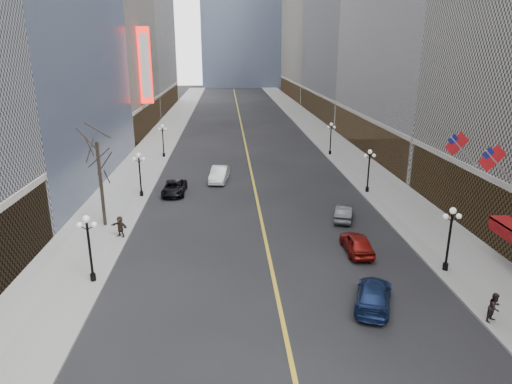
{
  "coord_description": "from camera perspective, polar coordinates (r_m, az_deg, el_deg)",
  "views": [
    {
      "loc": [
        -2.92,
        2.75,
        14.57
      ],
      "look_at": [
        -1.78,
        20.48,
        8.99
      ],
      "focal_mm": 32.0,
      "sensor_mm": 36.0,
      "label": 1
    }
  ],
  "objects": [
    {
      "name": "sidewalk_east",
      "position": [
        70.85,
        10.26,
        5.35
      ],
      "size": [
        6.0,
        230.0,
        0.15
      ],
      "primitive_type": "cube",
      "color": "gray",
      "rests_on": "ground"
    },
    {
      "name": "sidewalk_west",
      "position": [
        69.68,
        -12.8,
        5.0
      ],
      "size": [
        6.0,
        230.0,
        0.15
      ],
      "primitive_type": "cube",
      "color": "gray",
      "rests_on": "ground"
    },
    {
      "name": "lane_line",
      "position": [
        78.67,
        -1.5,
        6.77
      ],
      "size": [
        0.25,
        200.0,
        0.02
      ],
      "primitive_type": "cube",
      "color": "gold",
      "rests_on": "ground"
    },
    {
      "name": "bldg_east_c",
      "position": [
        108.76,
        14.99,
        21.96
      ],
      "size": [
        26.6,
        40.6,
        48.8
      ],
      "color": "gray",
      "rests_on": "ground"
    },
    {
      "name": "streetlamp_east_1",
      "position": [
        33.1,
        23.09,
        -4.68
      ],
      "size": [
        1.26,
        0.44,
        4.52
      ],
      "color": "black",
      "rests_on": "sidewalk_east"
    },
    {
      "name": "streetlamp_east_2",
      "position": [
        49.0,
        13.93,
        3.14
      ],
      "size": [
        1.26,
        0.44,
        4.52
      ],
      "color": "black",
      "rests_on": "sidewalk_east"
    },
    {
      "name": "streetlamp_east_3",
      "position": [
        65.98,
        9.34,
        7.02
      ],
      "size": [
        1.26,
        0.44,
        4.52
      ],
      "color": "black",
      "rests_on": "sidewalk_east"
    },
    {
      "name": "streetlamp_west_1",
      "position": [
        30.95,
        -20.17,
        -5.85
      ],
      "size": [
        1.26,
        0.44,
        4.52
      ],
      "color": "black",
      "rests_on": "sidewalk_west"
    },
    {
      "name": "streetlamp_west_2",
      "position": [
        47.57,
        -14.34,
        2.69
      ],
      "size": [
        1.26,
        0.44,
        4.52
      ],
      "color": "black",
      "rests_on": "sidewalk_west"
    },
    {
      "name": "streetlamp_west_3",
      "position": [
        64.93,
        -11.57,
        6.73
      ],
      "size": [
        1.26,
        0.44,
        4.52
      ],
      "color": "black",
      "rests_on": "sidewalk_west"
    },
    {
      "name": "flag_4",
      "position": [
        35.23,
        27.64,
        3.5
      ],
      "size": [
        2.87,
        0.12,
        2.87
      ],
      "color": "#B2B2B7",
      "rests_on": "ground"
    },
    {
      "name": "flag_5",
      "position": [
        39.48,
        24.0,
        5.3
      ],
      "size": [
        2.87,
        0.12,
        2.87
      ],
      "color": "#B2B2B7",
      "rests_on": "ground"
    },
    {
      "name": "theatre_marquee",
      "position": [
        78.38,
        -13.68,
        15.09
      ],
      "size": [
        2.0,
        0.55,
        12.0
      ],
      "color": "red",
      "rests_on": "ground"
    },
    {
      "name": "tree_west_far",
      "position": [
        39.61,
        -19.14,
        4.33
      ],
      "size": [
        3.6,
        3.6,
        7.92
      ],
      "color": "#2D231C",
      "rests_on": "sidewalk_west"
    },
    {
      "name": "car_nb_mid",
      "position": [
        52.5,
        -4.61,
        2.22
      ],
      "size": [
        2.48,
        5.31,
        1.69
      ],
      "primitive_type": "imported",
      "rotation": [
        0.0,
        0.0,
        -0.14
      ],
      "color": "silver",
      "rests_on": "ground"
    },
    {
      "name": "car_nb_far",
      "position": [
        48.5,
        -10.16,
        0.52
      ],
      "size": [
        2.39,
        4.98,
        1.37
      ],
      "primitive_type": "imported",
      "rotation": [
        0.0,
        0.0,
        -0.02
      ],
      "color": "black",
      "rests_on": "ground"
    },
    {
      "name": "car_sb_near",
      "position": [
        28.43,
        14.51,
        -12.36
      ],
      "size": [
        3.61,
        5.28,
        1.42
      ],
      "primitive_type": "imported",
      "rotation": [
        0.0,
        0.0,
        2.78
      ],
      "color": "navy",
      "rests_on": "ground"
    },
    {
      "name": "car_sb_mid",
      "position": [
        35.02,
        12.49,
        -6.23
      ],
      "size": [
        1.81,
        4.46,
        1.52
      ],
      "primitive_type": "imported",
      "rotation": [
        0.0,
        0.0,
        3.15
      ],
      "color": "maroon",
      "rests_on": "ground"
    },
    {
      "name": "car_sb_far",
      "position": [
        41.35,
        10.95,
        -2.52
      ],
      "size": [
        2.65,
        4.39,
        1.36
      ],
      "primitive_type": "imported",
      "rotation": [
        0.0,
        0.0,
        2.83
      ],
      "color": "#44484B",
      "rests_on": "ground"
    },
    {
      "name": "ped_east_walk",
      "position": [
        28.99,
        27.66,
        -12.65
      ],
      "size": [
        0.95,
        0.82,
        1.71
      ],
      "primitive_type": "imported",
      "rotation": [
        0.0,
        0.0,
        0.53
      ],
      "color": "black",
      "rests_on": "sidewalk_east"
    },
    {
      "name": "ped_west_far",
      "position": [
        38.15,
        -16.63,
        -4.15
      ],
      "size": [
        1.62,
        1.18,
        1.72
      ],
      "primitive_type": "imported",
      "rotation": [
        0.0,
        0.0,
        -0.51
      ],
      "color": "#2D2119",
      "rests_on": "sidewalk_west"
    }
  ]
}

